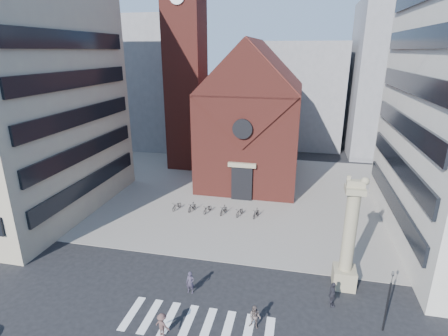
{
  "coord_description": "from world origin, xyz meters",
  "views": [
    {
      "loc": [
        6.05,
        -20.14,
        16.6
      ],
      "look_at": [
        -0.15,
        8.0,
        6.85
      ],
      "focal_mm": 28.0,
      "sensor_mm": 36.0,
      "label": 1
    }
  ],
  "objects_px": {
    "lion_column": "(348,245)",
    "pedestrian_2": "(332,295)",
    "pedestrian_0": "(190,283)",
    "scooter_0": "(177,206)",
    "pedestrian_1": "(255,317)",
    "traffic_light": "(388,300)"
  },
  "relations": [
    {
      "from": "pedestrian_0",
      "to": "scooter_0",
      "type": "relative_size",
      "value": 1.04
    },
    {
      "from": "traffic_light",
      "to": "scooter_0",
      "type": "bearing_deg",
      "value": 143.41
    },
    {
      "from": "lion_column",
      "to": "pedestrian_0",
      "type": "relative_size",
      "value": 5.12
    },
    {
      "from": "pedestrian_0",
      "to": "scooter_0",
      "type": "distance_m",
      "value": 14.05
    },
    {
      "from": "pedestrian_0",
      "to": "lion_column",
      "type": "bearing_deg",
      "value": 18.68
    },
    {
      "from": "pedestrian_0",
      "to": "pedestrian_2",
      "type": "distance_m",
      "value": 9.85
    },
    {
      "from": "pedestrian_1",
      "to": "pedestrian_2",
      "type": "bearing_deg",
      "value": 42.72
    },
    {
      "from": "scooter_0",
      "to": "pedestrian_2",
      "type": "bearing_deg",
      "value": -22.62
    },
    {
      "from": "traffic_light",
      "to": "pedestrian_0",
      "type": "xyz_separation_m",
      "value": [
        -12.82,
        0.84,
        -1.44
      ]
    },
    {
      "from": "pedestrian_1",
      "to": "pedestrian_2",
      "type": "distance_m",
      "value": 5.76
    },
    {
      "from": "lion_column",
      "to": "pedestrian_2",
      "type": "relative_size",
      "value": 4.7
    },
    {
      "from": "pedestrian_0",
      "to": "pedestrian_1",
      "type": "distance_m",
      "value": 5.49
    },
    {
      "from": "lion_column",
      "to": "pedestrian_0",
      "type": "distance_m",
      "value": 11.58
    },
    {
      "from": "scooter_0",
      "to": "pedestrian_1",
      "type": "bearing_deg",
      "value": -39.66
    },
    {
      "from": "pedestrian_1",
      "to": "pedestrian_2",
      "type": "relative_size",
      "value": 0.86
    },
    {
      "from": "pedestrian_0",
      "to": "scooter_0",
      "type": "height_order",
      "value": "pedestrian_0"
    },
    {
      "from": "pedestrian_0",
      "to": "traffic_light",
      "type": "bearing_deg",
      "value": -1.34
    },
    {
      "from": "pedestrian_0",
      "to": "pedestrian_1",
      "type": "relative_size",
      "value": 1.07
    },
    {
      "from": "lion_column",
      "to": "pedestrian_2",
      "type": "bearing_deg",
      "value": -112.73
    },
    {
      "from": "pedestrian_0",
      "to": "pedestrian_2",
      "type": "height_order",
      "value": "pedestrian_2"
    },
    {
      "from": "lion_column",
      "to": "traffic_light",
      "type": "relative_size",
      "value": 2.02
    },
    {
      "from": "lion_column",
      "to": "pedestrian_1",
      "type": "bearing_deg",
      "value": -136.78
    }
  ]
}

